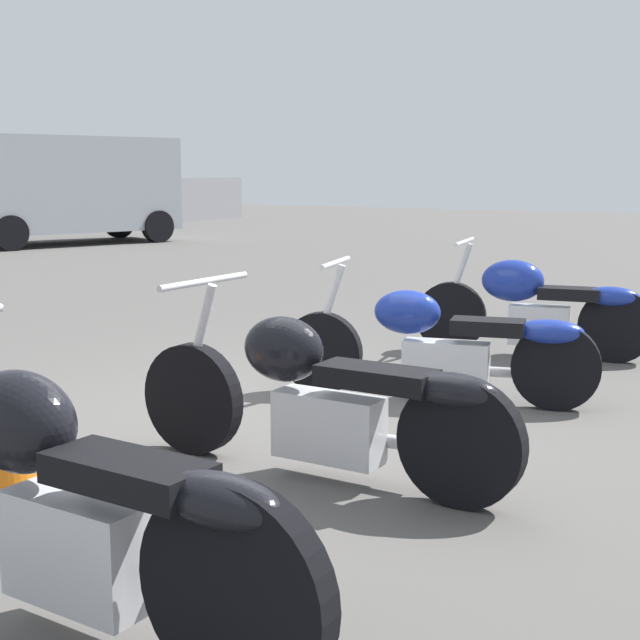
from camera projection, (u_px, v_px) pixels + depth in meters
name	position (u px, v px, depth m)	size (l,w,h in m)	color
ground_plane	(302.00, 420.00, 5.59)	(60.00, 60.00, 0.00)	#514F4C
motorcycle_slot_0	(66.00, 503.00, 2.96)	(0.61, 2.15, 1.04)	black
motorcycle_slot_1	(323.00, 399.00, 4.46)	(0.73, 2.19, 0.98)	black
motorcycle_slot_2	(443.00, 346.00, 5.99)	(0.83, 2.12, 0.94)	black
motorcycle_slot_3	(535.00, 306.00, 7.44)	(0.73, 1.95, 0.97)	black
parked_van	(67.00, 185.00, 19.01)	(4.86, 3.27, 2.26)	#999EA8
traffic_cone_near	(14.00, 432.00, 4.48)	(0.35, 0.35, 0.49)	orange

